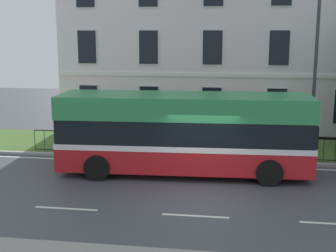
% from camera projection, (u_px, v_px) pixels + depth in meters
% --- Properties ---
extents(ground_plane, '(60.00, 56.00, 0.18)m').
position_uv_depth(ground_plane, '(202.00, 188.00, 16.20)').
color(ground_plane, '#41454C').
extents(georgian_townhouse, '(16.87, 8.52, 11.11)m').
position_uv_depth(georgian_townhouse, '(217.00, 27.00, 27.23)').
color(georgian_townhouse, white).
rests_on(georgian_townhouse, ground_plane).
extents(iron_verge_railing, '(15.31, 0.04, 0.97)m').
position_uv_depth(iron_verge_railing, '(205.00, 146.00, 19.56)').
color(iron_verge_railing, black).
rests_on(iron_verge_railing, ground_plane).
extents(single_decker_bus, '(9.58, 2.96, 3.06)m').
position_uv_depth(single_decker_bus, '(184.00, 132.00, 17.50)').
color(single_decker_bus, '#B01A1E').
rests_on(single_decker_bus, ground_plane).
extents(street_lamp_post, '(0.36, 0.24, 7.19)m').
position_uv_depth(street_lamp_post, '(316.00, 60.00, 19.27)').
color(street_lamp_post, '#333338').
rests_on(street_lamp_post, ground_plane).
extents(litter_bin, '(0.48, 0.48, 1.16)m').
position_uv_depth(litter_bin, '(186.00, 139.00, 20.37)').
color(litter_bin, '#23472D').
rests_on(litter_bin, ground_plane).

